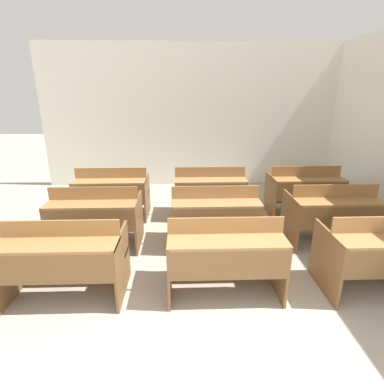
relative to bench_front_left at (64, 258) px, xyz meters
name	(u,v)px	position (x,y,z in m)	size (l,w,h in m)	color
wall_back	(190,117)	(1.45, 4.19, 1.10)	(6.68, 0.06, 3.15)	white
bench_front_left	(64,258)	(0.00, 0.00, 0.00)	(1.22, 0.71, 0.90)	brown
bench_front_center	(225,254)	(1.71, 0.02, 0.00)	(1.22, 0.71, 0.90)	brown
bench_front_right	(383,253)	(3.43, -0.02, 0.00)	(1.22, 0.71, 0.90)	brown
bench_second_left	(96,216)	(0.03, 1.11, 0.00)	(1.22, 0.71, 0.90)	brown
bench_second_center	(215,215)	(1.71, 1.10, 0.00)	(1.22, 0.71, 0.90)	brown
bench_second_right	(333,213)	(3.42, 1.10, 0.00)	(1.22, 0.71, 0.90)	brown
bench_third_left	(112,191)	(0.03, 2.20, 0.00)	(1.22, 0.71, 0.90)	brown
bench_third_center	(210,190)	(1.74, 2.20, 0.00)	(1.22, 0.71, 0.90)	brown
bench_third_right	(304,189)	(3.44, 2.20, 0.00)	(1.22, 0.71, 0.90)	brown
wastepaper_bin	(341,194)	(4.44, 2.77, -0.30)	(0.28, 0.28, 0.36)	#1E6B33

